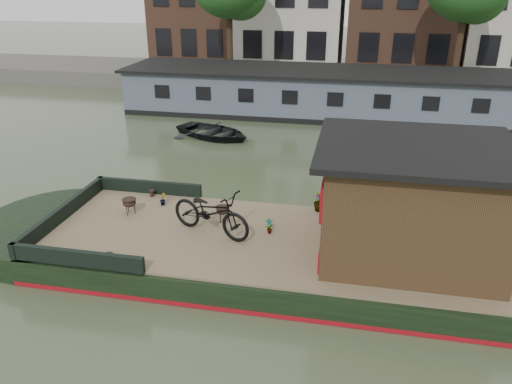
% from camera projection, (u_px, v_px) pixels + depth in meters
% --- Properties ---
extents(ground, '(120.00, 120.00, 0.00)m').
position_uv_depth(ground, '(303.00, 267.00, 11.46)').
color(ground, '#323E27').
rests_on(ground, ground).
extents(houseboat_hull, '(14.01, 4.02, 0.60)m').
position_uv_depth(houseboat_hull, '(246.00, 250.00, 11.60)').
color(houseboat_hull, black).
rests_on(houseboat_hull, ground).
extents(houseboat_deck, '(11.80, 3.80, 0.05)m').
position_uv_depth(houseboat_deck, '(304.00, 243.00, 11.21)').
color(houseboat_deck, '#7A634B').
rests_on(houseboat_deck, houseboat_hull).
extents(bow_bulwark, '(3.00, 4.00, 0.35)m').
position_uv_depth(bow_bulwark, '(96.00, 215.00, 12.06)').
color(bow_bulwark, black).
rests_on(bow_bulwark, houseboat_deck).
extents(cabin, '(4.00, 3.50, 2.42)m').
position_uv_depth(cabin, '(411.00, 200.00, 10.32)').
color(cabin, black).
rests_on(cabin, houseboat_deck).
extents(bicycle, '(2.20, 1.40, 1.09)m').
position_uv_depth(bicycle, '(211.00, 212.00, 11.36)').
color(bicycle, black).
rests_on(bicycle, houseboat_deck).
extents(potted_plant_a, '(0.24, 0.20, 0.37)m').
position_uv_depth(potted_plant_a, '(269.00, 226.00, 11.51)').
color(potted_plant_a, '#A34C2E').
rests_on(potted_plant_a, houseboat_deck).
extents(potted_plant_b, '(0.18, 0.20, 0.32)m').
position_uv_depth(potted_plant_b, '(163.00, 199.00, 12.95)').
color(potted_plant_b, '#905B28').
rests_on(potted_plant_b, houseboat_deck).
extents(potted_plant_d, '(0.37, 0.37, 0.54)m').
position_uv_depth(potted_plant_d, '(320.00, 201.00, 12.59)').
color(potted_plant_d, brown).
rests_on(potted_plant_d, houseboat_deck).
extents(brazier_front, '(0.42, 0.42, 0.39)m').
position_uv_depth(brazier_front, '(223.00, 214.00, 12.08)').
color(brazier_front, black).
rests_on(brazier_front, houseboat_deck).
extents(brazier_rear, '(0.46, 0.46, 0.40)m').
position_uv_depth(brazier_rear, '(130.00, 206.00, 12.46)').
color(brazier_rear, black).
rests_on(brazier_rear, houseboat_deck).
extents(bollard_port, '(0.16, 0.16, 0.18)m').
position_uv_depth(bollard_port, '(152.00, 193.00, 13.48)').
color(bollard_port, black).
rests_on(bollard_port, houseboat_deck).
extents(bollard_stbd, '(0.19, 0.19, 0.22)m').
position_uv_depth(bollard_stbd, '(109.00, 258.00, 10.34)').
color(bollard_stbd, black).
rests_on(bollard_stbd, houseboat_deck).
extents(dinghy, '(4.11, 3.63, 0.71)m').
position_uv_depth(dinghy, '(213.00, 129.00, 20.56)').
color(dinghy, black).
rests_on(dinghy, ground).
extents(far_houseboat, '(20.40, 4.40, 2.11)m').
position_uv_depth(far_houseboat, '(337.00, 95.00, 23.66)').
color(far_houseboat, '#4D5867').
rests_on(far_houseboat, ground).
extents(quay, '(60.00, 6.00, 0.90)m').
position_uv_depth(quay, '(342.00, 80.00, 29.71)').
color(quay, '#47443F').
rests_on(quay, ground).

